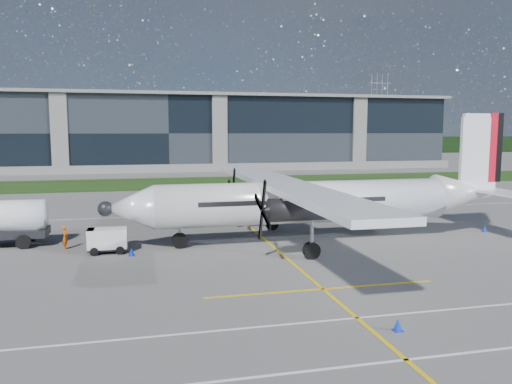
# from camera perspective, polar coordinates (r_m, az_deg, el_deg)

# --- Properties ---
(ground) EXTENTS (400.00, 400.00, 0.00)m
(ground) POSITION_cam_1_polar(r_m,az_deg,el_deg) (69.45, -8.36, 0.35)
(ground) COLOR #64615E
(ground) RESTS_ON ground
(grass_strip) EXTENTS (400.00, 18.00, 0.04)m
(grass_strip) POSITION_cam_1_polar(r_m,az_deg,el_deg) (77.38, -8.87, 1.02)
(grass_strip) COLOR #16360E
(grass_strip) RESTS_ON ground
(terminal_building) EXTENTS (120.00, 20.00, 15.00)m
(terminal_building) POSITION_cam_1_polar(r_m,az_deg,el_deg) (108.92, -10.25, 6.62)
(terminal_building) COLOR black
(terminal_building) RESTS_ON ground
(tree_line) EXTENTS (400.00, 6.00, 6.00)m
(tree_line) POSITION_cam_1_polar(r_m,az_deg,el_deg) (168.93, -11.31, 5.13)
(tree_line) COLOR black
(tree_line) RESTS_ON ground
(pylon_east) EXTENTS (9.00, 4.60, 30.00)m
(pylon_east) POSITION_cam_1_polar(r_m,az_deg,el_deg) (200.63, 13.85, 8.75)
(pylon_east) COLOR gray
(pylon_east) RESTS_ON ground
(yellow_taxiway_centerline) EXTENTS (0.20, 70.00, 0.01)m
(yellow_taxiway_centerline) POSITION_cam_1_polar(r_m,az_deg,el_deg) (40.51, -0.43, -4.24)
(yellow_taxiway_centerline) COLOR yellow
(yellow_taxiway_centerline) RESTS_ON ground
(white_lane_line) EXTENTS (90.00, 0.15, 0.01)m
(white_lane_line) POSITION_cam_1_polar(r_m,az_deg,el_deg) (17.69, 7.81, -19.43)
(white_lane_line) COLOR white
(white_lane_line) RESTS_ON ground
(turboprop_aircraft) EXTENTS (29.77, 30.87, 9.26)m
(turboprop_aircraft) POSITION_cam_1_polar(r_m,az_deg,el_deg) (35.72, 7.24, 1.70)
(turboprop_aircraft) COLOR white
(turboprop_aircraft) RESTS_ON ground
(baggage_tug) EXTENTS (2.65, 1.59, 1.59)m
(baggage_tug) POSITION_cam_1_polar(r_m,az_deg,el_deg) (33.99, -16.61, -5.34)
(baggage_tug) COLOR silver
(baggage_tug) RESTS_ON ground
(ground_crew_person) EXTENTS (0.56, 0.76, 1.81)m
(ground_crew_person) POSITION_cam_1_polar(r_m,az_deg,el_deg) (35.88, -20.97, -4.69)
(ground_crew_person) COLOR #F25907
(ground_crew_person) RESTS_ON ground
(safety_cone_stbdwing) EXTENTS (0.36, 0.36, 0.50)m
(safety_cone_stbdwing) POSITION_cam_1_polar(r_m,az_deg,el_deg) (50.84, -2.41, -1.68)
(safety_cone_stbdwing) COLOR #0B26C2
(safety_cone_stbdwing) RESTS_ON ground
(safety_cone_tail) EXTENTS (0.36, 0.36, 0.50)m
(safety_cone_tail) POSITION_cam_1_polar(r_m,az_deg,el_deg) (43.22, 24.66, -3.84)
(safety_cone_tail) COLOR #0B26C2
(safety_cone_tail) RESTS_ON ground
(safety_cone_portwing) EXTENTS (0.36, 0.36, 0.50)m
(safety_cone_portwing) POSITION_cam_1_polar(r_m,az_deg,el_deg) (21.15, 15.89, -14.38)
(safety_cone_portwing) COLOR #0B26C2
(safety_cone_portwing) RESTS_ON ground
(safety_cone_nose_stbd) EXTENTS (0.36, 0.36, 0.50)m
(safety_cone_nose_stbd) POSITION_cam_1_polar(r_m,az_deg,el_deg) (35.13, -16.01, -5.84)
(safety_cone_nose_stbd) COLOR #0B26C2
(safety_cone_nose_stbd) RESTS_ON ground
(safety_cone_fwd) EXTENTS (0.36, 0.36, 0.50)m
(safety_cone_fwd) POSITION_cam_1_polar(r_m,az_deg,el_deg) (33.73, -17.83, -6.43)
(safety_cone_fwd) COLOR #0B26C2
(safety_cone_fwd) RESTS_ON ground
(safety_cone_nose_port) EXTENTS (0.36, 0.36, 0.50)m
(safety_cone_nose_port) POSITION_cam_1_polar(r_m,az_deg,el_deg) (32.85, -14.05, -6.65)
(safety_cone_nose_port) COLOR #0B26C2
(safety_cone_nose_port) RESTS_ON ground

